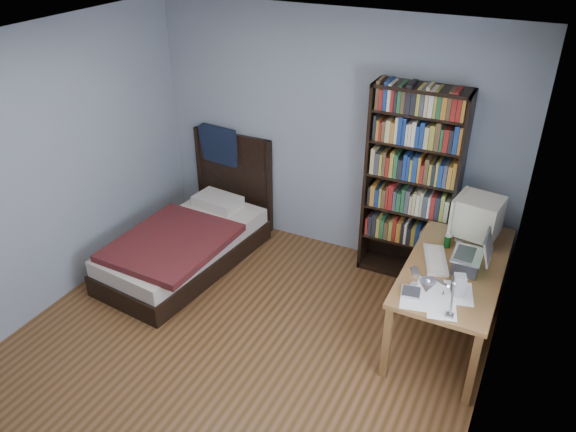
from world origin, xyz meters
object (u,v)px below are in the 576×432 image
Objects in this scene: crt_monitor at (476,217)px; desk_lamp at (431,290)px; speaker at (459,285)px; bed at (190,239)px; bookshelf at (412,186)px; soda_can at (448,241)px; keyboard at (435,260)px; desk at (461,268)px; laptop at (469,260)px.

desk_lamp reaches higher than crt_monitor.
desk_lamp is at bearing -115.86° from speaker.
desk_lamp is 0.27× the size of bed.
crt_monitor is 0.21× the size of bed.
bookshelf is at bearing 21.15° from bed.
bookshelf reaches higher than soda_can.
crt_monitor is 1.47m from desk_lamp.
bookshelf is at bearing 100.43° from keyboard.
bed is at bearing -169.63° from desk.
bed reaches higher than desk.
keyboard is 2.53× the size of speaker.
speaker reaches higher than keyboard.
desk is 1.65m from desk_lamp.
desk_lamp is (-0.01, -1.47, 0.75)m from desk.
bed is at bearing 159.60° from desk_lamp.
speaker is (0.25, -0.36, 0.07)m from keyboard.
crt_monitor is (0.05, -0.01, 0.55)m from desk.
desk_lamp reaches higher than keyboard.
laptop is at bearing -48.71° from bookshelf.
laptop reaches higher than speaker.
laptop is 0.18× the size of bed.
soda_can is at bearing 128.53° from laptop.
speaker is at bearing 80.94° from desk_lamp.
soda_can is (-0.12, 1.26, -0.38)m from desk_lamp.
desk is 0.94m from speaker.
crt_monitor is 2.44× the size of speaker.
crt_monitor reaches higher than laptop.
bookshelf is at bearing 154.07° from crt_monitor.
soda_can is at bearing 92.28° from speaker.
laptop is 3.38× the size of soda_can.
crt_monitor is 1.16× the size of laptop.
bookshelf reaches higher than desk_lamp.
bookshelf reaches higher than laptop.
keyboard is at bearing -97.56° from soda_can.
laptop is 2.81m from bed.
laptop is 0.37m from soda_can.
bookshelf is (-0.70, 1.15, 0.15)m from speaker.
crt_monitor is at bearing 87.84° from desk_lamp.
crt_monitor reaches higher than speaker.
bed is at bearing -170.03° from crt_monitor.
laptop is at bearing -22.12° from keyboard.
keyboard is 0.22× the size of bed.
bed reaches higher than keyboard.
desk is 0.77× the size of bed.
keyboard is 0.27m from soda_can.
speaker is at bearing -58.80° from bookshelf.
bed is (-2.65, -0.48, -0.15)m from desk.
soda_can is at bearing 63.51° from keyboard.
desk is 3.56× the size of keyboard.
laptop is at bearing -78.56° from desk.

